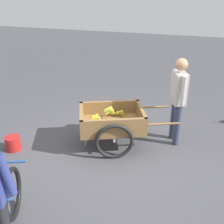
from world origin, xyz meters
The scene contains 5 objects.
ground_plane centered at (0.00, 0.00, 0.00)m, with size 24.00×24.00×0.00m, color #47474C.
fruit_cart centered at (0.12, -0.34, 0.43)m, with size 1.82×1.34×0.73m.
vendor_person centered at (-0.94, -0.79, 0.93)m, with size 0.32×0.54×1.56m.
bicycle centered at (0.60, 2.08, 0.35)m, with size 0.72×1.57×0.85m.
plastic_bucket centered at (1.71, 0.34, 0.13)m, with size 0.26×0.26×0.25m, color #B21E1E.
Camera 1 is at (-1.18, 3.80, 2.70)m, focal length 44.76 mm.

